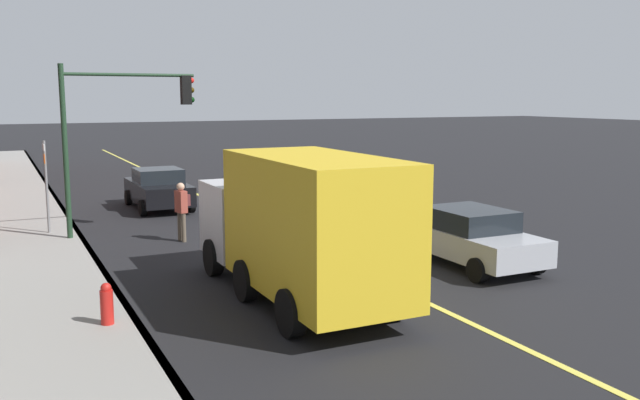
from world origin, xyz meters
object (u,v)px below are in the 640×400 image
pedestrian_with_backpack (182,207)px  street_sign_post (46,181)px  car_black (158,189)px  truck_yellow (300,224)px  car_silver (472,237)px  traffic_light_mast (119,120)px  fire_hydrant (107,308)px

pedestrian_with_backpack → street_sign_post: (2.40, 3.60, 0.71)m
car_black → truck_yellow: size_ratio=0.63×
street_sign_post → pedestrian_with_backpack: bearing=-123.7°
street_sign_post → car_silver: bearing=-132.0°
truck_yellow → traffic_light_mast: size_ratio=1.32×
car_silver → street_sign_post: bearing=48.0°
car_silver → fire_hydrant: 9.34m
car_black → pedestrian_with_backpack: size_ratio=2.46×
street_sign_post → traffic_light_mast: bearing=-118.7°
car_silver → street_sign_post: (8.64, 9.59, 1.00)m
street_sign_post → fire_hydrant: 9.76m
traffic_light_mast → street_sign_post: 3.02m
traffic_light_mast → street_sign_post: size_ratio=1.76×
pedestrian_with_backpack → fire_hydrant: size_ratio=1.91×
car_black → street_sign_post: size_ratio=1.46×
car_silver → fire_hydrant: bearing=96.4°
truck_yellow → pedestrian_with_backpack: size_ratio=3.89×
traffic_light_mast → fire_hydrant: traffic_light_mast is taller
car_silver → truck_yellow: bearing=98.5°
pedestrian_with_backpack → truck_yellow: bearing=-173.8°
car_black → traffic_light_mast: 6.27m
pedestrian_with_backpack → street_sign_post: 4.38m
truck_yellow → fire_hydrant: (-0.26, 4.06, -1.21)m
truck_yellow → traffic_light_mast: bearing=15.4°
truck_yellow → car_black: bearing=0.3°
car_black → traffic_light_mast: size_ratio=0.83×
car_black → fire_hydrant: car_black is taller
car_silver → traffic_light_mast: bearing=45.0°
car_black → fire_hydrant: (-13.65, 4.00, -0.32)m
car_black → traffic_light_mast: traffic_light_mast is taller
car_black → pedestrian_with_backpack: pedestrian_with_backpack is taller
car_black → traffic_light_mast: bearing=156.5°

